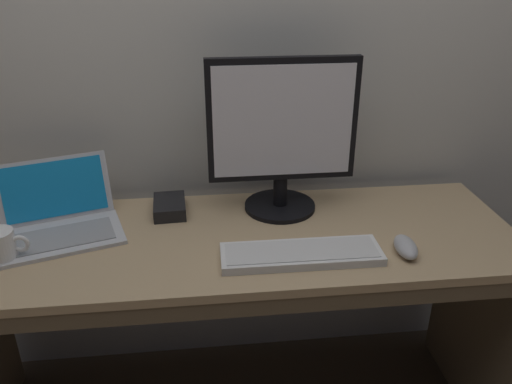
% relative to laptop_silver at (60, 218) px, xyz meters
% --- Properties ---
extents(desk, '(1.70, 0.57, 0.74)m').
position_rel_laptop_silver_xyz_m(desk, '(0.52, -0.10, -0.24)').
color(desk, tan).
rests_on(desk, ground).
extents(laptop_silver, '(0.40, 0.36, 0.20)m').
position_rel_laptop_silver_xyz_m(laptop_silver, '(0.00, 0.00, 0.00)').
color(laptop_silver, silver).
rests_on(laptop_silver, desk).
extents(external_monitor, '(0.46, 0.23, 0.49)m').
position_rel_laptop_silver_xyz_m(external_monitor, '(0.68, 0.06, 0.21)').
color(external_monitor, black).
rests_on(external_monitor, desk).
extents(wired_keyboard, '(0.44, 0.14, 0.03)m').
position_rel_laptop_silver_xyz_m(wired_keyboard, '(0.69, -0.23, -0.03)').
color(wired_keyboard, white).
rests_on(wired_keyboard, desk).
extents(computer_mouse, '(0.07, 0.12, 0.04)m').
position_rel_laptop_silver_xyz_m(computer_mouse, '(0.99, -0.24, -0.02)').
color(computer_mouse, '#B7B7BC').
rests_on(computer_mouse, desk).
extents(external_drive_box, '(0.11, 0.15, 0.04)m').
position_rel_laptop_silver_xyz_m(external_drive_box, '(0.32, 0.08, -0.02)').
color(external_drive_box, black).
rests_on(external_drive_box, desk).
extents(coffee_mug, '(0.12, 0.09, 0.09)m').
position_rel_laptop_silver_xyz_m(coffee_mug, '(-0.12, -0.15, -0.00)').
color(coffee_mug, white).
rests_on(coffee_mug, desk).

